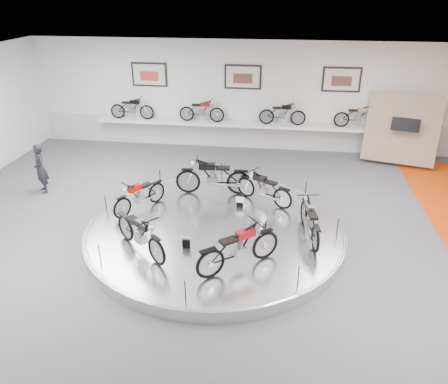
# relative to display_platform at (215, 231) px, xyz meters

# --- Properties ---
(floor) EXTENTS (16.00, 16.00, 0.00)m
(floor) POSITION_rel_display_platform_xyz_m (0.00, -0.30, -0.15)
(floor) COLOR #4C4C4F
(floor) RESTS_ON ground
(ceiling) EXTENTS (16.00, 16.00, 0.00)m
(ceiling) POSITION_rel_display_platform_xyz_m (0.00, -0.30, 3.85)
(ceiling) COLOR white
(ceiling) RESTS_ON wall_back
(wall_back) EXTENTS (16.00, 0.00, 16.00)m
(wall_back) POSITION_rel_display_platform_xyz_m (0.00, 6.70, 1.85)
(wall_back) COLOR silver
(wall_back) RESTS_ON floor
(dado_band) EXTENTS (15.68, 0.04, 1.10)m
(dado_band) POSITION_rel_display_platform_xyz_m (0.00, 6.68, 0.40)
(dado_band) COLOR #BCBCBA
(dado_band) RESTS_ON floor
(display_platform) EXTENTS (6.40, 6.40, 0.30)m
(display_platform) POSITION_rel_display_platform_xyz_m (0.00, 0.00, 0.00)
(display_platform) COLOR silver
(display_platform) RESTS_ON floor
(platform_rim) EXTENTS (6.40, 6.40, 0.10)m
(platform_rim) POSITION_rel_display_platform_xyz_m (0.00, 0.00, 0.12)
(platform_rim) COLOR #B2B2BA
(platform_rim) RESTS_ON display_platform
(shelf) EXTENTS (11.00, 0.55, 0.10)m
(shelf) POSITION_rel_display_platform_xyz_m (0.00, 6.40, 0.85)
(shelf) COLOR silver
(shelf) RESTS_ON wall_back
(poster_left) EXTENTS (1.35, 0.06, 0.88)m
(poster_left) POSITION_rel_display_platform_xyz_m (-3.50, 6.66, 2.55)
(poster_left) COLOR beige
(poster_left) RESTS_ON wall_back
(poster_center) EXTENTS (1.35, 0.06, 0.88)m
(poster_center) POSITION_rel_display_platform_xyz_m (0.00, 6.66, 2.55)
(poster_center) COLOR beige
(poster_center) RESTS_ON wall_back
(poster_right) EXTENTS (1.35, 0.06, 0.88)m
(poster_right) POSITION_rel_display_platform_xyz_m (3.50, 6.66, 2.55)
(poster_right) COLOR beige
(poster_right) RESTS_ON wall_back
(display_panel) EXTENTS (2.56, 1.52, 2.30)m
(display_panel) POSITION_rel_display_platform_xyz_m (5.60, 5.80, 1.10)
(display_panel) COLOR #92765B
(display_panel) RESTS_ON floor
(shelf_bike_a) EXTENTS (1.22, 0.43, 0.73)m
(shelf_bike_a) POSITION_rel_display_platform_xyz_m (-4.20, 6.40, 1.27)
(shelf_bike_a) COLOR black
(shelf_bike_a) RESTS_ON shelf
(shelf_bike_b) EXTENTS (1.22, 0.43, 0.73)m
(shelf_bike_b) POSITION_rel_display_platform_xyz_m (-1.50, 6.40, 1.27)
(shelf_bike_b) COLOR maroon
(shelf_bike_b) RESTS_ON shelf
(shelf_bike_c) EXTENTS (1.22, 0.43, 0.73)m
(shelf_bike_c) POSITION_rel_display_platform_xyz_m (1.50, 6.40, 1.27)
(shelf_bike_c) COLOR black
(shelf_bike_c) RESTS_ON shelf
(shelf_bike_d) EXTENTS (1.22, 0.43, 0.73)m
(shelf_bike_d) POSITION_rel_display_platform_xyz_m (4.20, 6.40, 1.27)
(shelf_bike_d) COLOR #B6B6BB
(shelf_bike_d) RESTS_ON shelf
(bike_a) EXTENTS (1.56, 1.22, 0.88)m
(bike_a) POSITION_rel_display_platform_xyz_m (1.12, 1.45, 0.59)
(bike_a) COLOR black
(bike_a) RESTS_ON display_platform
(bike_b) EXTENTS (1.87, 0.78, 1.08)m
(bike_b) POSITION_rel_display_platform_xyz_m (-0.33, 1.82, 0.69)
(bike_b) COLOR black
(bike_b) RESTS_ON display_platform
(bike_c) EXTENTS (1.22, 1.54, 0.87)m
(bike_c) POSITION_rel_display_platform_xyz_m (-2.10, 0.57, 0.59)
(bike_c) COLOR #B40A00
(bike_c) RESTS_ON display_platform
(bike_d) EXTENTS (1.62, 1.52, 0.97)m
(bike_d) POSITION_rel_display_platform_xyz_m (-1.47, -1.37, 0.63)
(bike_d) COLOR black
(bike_d) RESTS_ON display_platform
(bike_e) EXTENTS (1.72, 1.54, 1.01)m
(bike_e) POSITION_rel_display_platform_xyz_m (0.76, -1.69, 0.65)
(bike_e) COLOR maroon
(bike_e) RESTS_ON display_platform
(bike_f) EXTENTS (0.82, 1.64, 0.92)m
(bike_f) POSITION_rel_display_platform_xyz_m (2.28, -0.20, 0.61)
(bike_f) COLOR #B6B6BB
(bike_f) RESTS_ON display_platform
(visitor) EXTENTS (0.64, 0.66, 1.52)m
(visitor) POSITION_rel_display_platform_xyz_m (-5.59, 1.88, 0.61)
(visitor) COLOR black
(visitor) RESTS_ON floor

